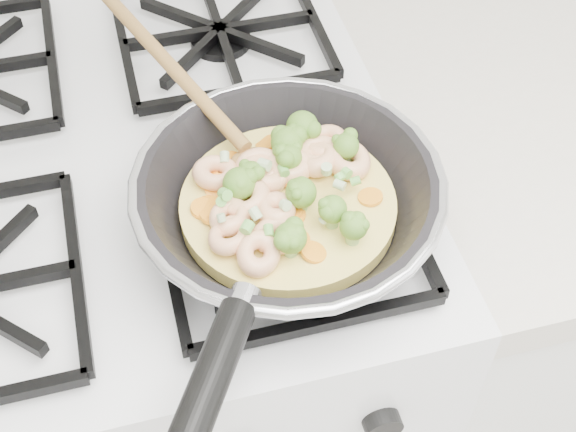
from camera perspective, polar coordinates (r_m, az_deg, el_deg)
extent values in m
cube|color=white|center=(1.19, -9.09, -11.08)|extent=(0.60, 0.60, 0.90)
cube|color=black|center=(0.83, -12.95, 4.79)|extent=(0.56, 0.56, 0.02)
torus|color=#BBBCC3|center=(0.69, 0.00, 2.33)|extent=(0.28, 0.28, 0.01)
cylinder|color=black|center=(0.57, -6.48, -13.77)|extent=(0.12, 0.17, 0.03)
cylinder|color=#F2DD69|center=(0.71, 0.00, 0.67)|extent=(0.19, 0.19, 0.02)
ellipsoid|color=olive|center=(0.73, -2.46, 3.93)|extent=(0.05, 0.05, 0.01)
cylinder|color=olive|center=(0.79, -8.31, 10.48)|extent=(0.11, 0.23, 0.05)
torus|color=#F3BF90|center=(0.68, -4.18, -0.06)|extent=(0.06, 0.06, 0.02)
torus|color=#F3BF90|center=(0.73, 2.15, 4.47)|extent=(0.05, 0.05, 0.02)
torus|color=#F3BF90|center=(0.72, -5.14, 3.06)|extent=(0.05, 0.05, 0.02)
torus|color=#F3BF90|center=(0.69, -0.85, 0.43)|extent=(0.05, 0.05, 0.02)
torus|color=#F3BF90|center=(0.73, 4.29, 4.02)|extent=(0.06, 0.05, 0.02)
torus|color=#F3BF90|center=(0.67, -0.78, -1.39)|extent=(0.05, 0.05, 0.02)
torus|color=#F3BF90|center=(0.70, -2.94, 1.19)|extent=(0.06, 0.06, 0.02)
torus|color=#F3BF90|center=(0.67, -4.12, -1.39)|extent=(0.06, 0.06, 0.02)
torus|color=#F3BF90|center=(0.72, -1.82, 2.96)|extent=(0.07, 0.07, 0.02)
torus|color=#F3BF90|center=(0.72, 0.02, 3.58)|extent=(0.06, 0.06, 0.02)
torus|color=#F3BF90|center=(0.72, -1.99, 3.47)|extent=(0.05, 0.06, 0.03)
torus|color=#F3BF90|center=(0.66, -2.10, -2.69)|extent=(0.06, 0.06, 0.03)
torus|color=#F3BF90|center=(0.73, 2.21, 4.04)|extent=(0.06, 0.06, 0.03)
torus|color=#F3BF90|center=(0.74, 2.67, 5.15)|extent=(0.07, 0.07, 0.02)
ellipsoid|color=#609330|center=(0.69, -3.49, 2.32)|extent=(0.04, 0.04, 0.03)
ellipsoid|color=#609330|center=(0.74, 1.02, 6.36)|extent=(0.04, 0.04, 0.03)
ellipsoid|color=#609330|center=(0.68, 3.19, 0.48)|extent=(0.03, 0.03, 0.02)
ellipsoid|color=#609330|center=(0.73, 4.15, 4.99)|extent=(0.03, 0.03, 0.02)
ellipsoid|color=#609330|center=(0.70, -2.65, 3.01)|extent=(0.03, 0.03, 0.02)
ellipsoid|color=#609330|center=(0.67, 4.70, -0.71)|extent=(0.03, 0.03, 0.02)
ellipsoid|color=#609330|center=(0.65, 0.19, -1.55)|extent=(0.04, 0.04, 0.03)
ellipsoid|color=#609330|center=(0.73, -0.07, 5.25)|extent=(0.04, 0.04, 0.03)
ellipsoid|color=#609330|center=(0.72, 0.05, 4.19)|extent=(0.03, 0.03, 0.02)
ellipsoid|color=#609330|center=(0.69, 0.93, 1.67)|extent=(0.04, 0.04, 0.03)
cylinder|color=orange|center=(0.70, -5.42, -0.05)|extent=(0.03, 0.03, 0.01)
cylinder|color=orange|center=(0.71, 5.88, 1.36)|extent=(0.03, 0.03, 0.00)
cylinder|color=orange|center=(0.74, -4.02, 3.75)|extent=(0.03, 0.03, 0.01)
cylinder|color=orange|center=(0.68, 0.62, -1.79)|extent=(0.03, 0.03, 0.01)
cylinder|color=orange|center=(0.70, 0.13, 0.30)|extent=(0.03, 0.03, 0.01)
cylinder|color=orange|center=(0.70, -6.05, 0.55)|extent=(0.03, 0.03, 0.01)
cylinder|color=orange|center=(0.67, 1.82, -2.58)|extent=(0.03, 0.03, 0.01)
cylinder|color=orange|center=(0.75, -1.08, 4.99)|extent=(0.03, 0.03, 0.01)
cylinder|color=orange|center=(0.72, 0.31, 2.54)|extent=(0.03, 0.03, 0.01)
cylinder|color=orange|center=(0.75, -1.40, 5.23)|extent=(0.03, 0.03, 0.01)
cylinder|color=orange|center=(0.69, -3.59, -0.58)|extent=(0.02, 0.02, 0.01)
cylinder|color=orange|center=(0.72, -4.90, 2.03)|extent=(0.04, 0.04, 0.01)
cylinder|color=orange|center=(0.73, -5.69, 2.61)|extent=(0.03, 0.03, 0.01)
cylinder|color=orange|center=(0.70, -5.88, 0.61)|extent=(0.04, 0.04, 0.01)
cylinder|color=orange|center=(0.69, 0.30, 0.11)|extent=(0.03, 0.03, 0.00)
cylinder|color=#68B548|center=(0.69, -4.74, 1.09)|extent=(0.01, 0.01, 0.01)
cylinder|color=#ADC98E|center=(0.70, -1.69, 3.67)|extent=(0.01, 0.01, 0.01)
cylinder|color=#68B548|center=(0.66, -1.39, -1.09)|extent=(0.01, 0.01, 0.01)
cylinder|color=#68B548|center=(0.69, 3.71, 2.78)|extent=(0.01, 0.01, 0.01)
cylinder|color=#ADC98E|center=(0.67, -0.20, 0.78)|extent=(0.01, 0.01, 0.01)
cylinder|color=#ADC98E|center=(0.69, 3.69, 2.22)|extent=(0.01, 0.01, 0.01)
cylinder|color=#ADC98E|center=(0.66, -4.77, -0.12)|extent=(0.01, 0.01, 0.01)
cylinder|color=#ADC98E|center=(0.72, -4.54, 4.16)|extent=(0.01, 0.01, 0.01)
cylinder|color=#68B548|center=(0.71, -0.32, 3.28)|extent=(0.01, 0.01, 0.01)
cylinder|color=#ADC98E|center=(0.66, 0.34, -1.07)|extent=(0.01, 0.01, 0.01)
cylinder|color=#68B548|center=(0.70, 4.82, 2.51)|extent=(0.01, 0.01, 0.01)
cylinder|color=#68B548|center=(0.70, -3.49, 2.96)|extent=(0.01, 0.01, 0.01)
cylinder|color=#ADC98E|center=(0.68, 2.68, -0.10)|extent=(0.01, 0.01, 0.01)
cylinder|color=#68B548|center=(0.68, -4.50, 1.55)|extent=(0.01, 0.01, 0.01)
cylinder|color=#68B548|center=(0.66, 0.79, -1.02)|extent=(0.01, 0.01, 0.01)
cylinder|color=#68B548|center=(0.66, -2.93, -0.81)|extent=(0.01, 0.01, 0.01)
cylinder|color=#ADC98E|center=(0.70, 2.76, 3.34)|extent=(0.01, 0.01, 0.01)
cylinder|color=#68B548|center=(0.74, -3.88, 5.61)|extent=(0.01, 0.01, 0.01)
cylinder|color=#68B548|center=(0.71, 4.17, 3.06)|extent=(0.01, 0.01, 0.01)
cylinder|color=#ADC98E|center=(0.67, -2.34, 0.18)|extent=(0.01, 0.01, 0.01)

